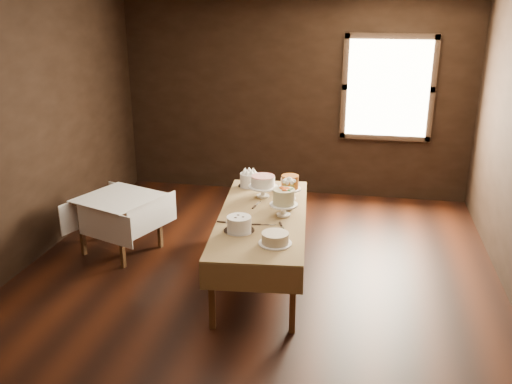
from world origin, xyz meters
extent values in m
cube|color=black|center=(0.00, 0.00, 0.00)|extent=(5.00, 6.00, 0.01)
cube|color=black|center=(0.00, 3.00, 1.40)|extent=(5.00, 0.02, 2.80)
cube|color=black|center=(0.00, -3.00, 1.40)|extent=(5.00, 0.02, 2.80)
cube|color=black|center=(-2.50, 0.00, 1.40)|extent=(0.02, 6.00, 2.80)
cube|color=#FFEABF|center=(1.30, 2.94, 1.60)|extent=(1.10, 0.05, 1.30)
cube|color=#4B2E16|center=(-0.19, -0.80, 0.31)|extent=(0.06, 0.06, 0.62)
cube|color=#4B2E16|center=(-0.40, 1.25, 0.31)|extent=(0.06, 0.06, 0.62)
cube|color=#4B2E16|center=(0.51, -0.73, 0.31)|extent=(0.06, 0.06, 0.62)
cube|color=#4B2E16|center=(0.30, 1.32, 0.31)|extent=(0.06, 0.06, 0.62)
cube|color=#4B2E16|center=(0.05, 0.26, 0.66)|extent=(1.02, 2.23, 0.04)
cube|color=tan|center=(0.05, 0.26, 0.68)|extent=(1.09, 2.30, 0.01)
cube|color=#4B2E16|center=(-2.03, 0.36, 0.30)|extent=(0.06, 0.06, 0.61)
cube|color=#4B2E16|center=(-1.82, 0.93, 0.30)|extent=(0.06, 0.06, 0.61)
cube|color=#4B2E16|center=(-1.46, 0.15, 0.30)|extent=(0.06, 0.06, 0.61)
cube|color=#4B2E16|center=(-1.25, 0.72, 0.30)|extent=(0.06, 0.06, 0.61)
cube|color=#4B2E16|center=(-1.64, 0.54, 0.63)|extent=(0.91, 0.91, 0.04)
cube|color=white|center=(-1.64, 0.54, 0.66)|extent=(1.02, 1.02, 0.01)
cylinder|color=silver|center=(-0.26, 1.10, 0.69)|extent=(0.26, 0.26, 0.01)
cylinder|color=white|center=(-0.26, 1.10, 0.77)|extent=(0.29, 0.29, 0.15)
cylinder|color=white|center=(0.20, 1.15, 0.69)|extent=(0.25, 0.25, 0.01)
cylinder|color=#D2B38C|center=(0.20, 1.15, 0.75)|extent=(0.26, 0.26, 0.11)
cylinder|color=white|center=(-0.04, 0.80, 0.76)|extent=(0.33, 0.33, 0.14)
cylinder|color=white|center=(-0.04, 0.80, 0.88)|extent=(0.27, 0.27, 0.11)
cylinder|color=white|center=(0.26, 0.77, 0.76)|extent=(0.25, 0.25, 0.14)
cylinder|color=#B15A19|center=(0.26, 0.77, 0.90)|extent=(0.25, 0.25, 0.14)
cylinder|color=white|center=(0.27, 0.28, 0.76)|extent=(0.29, 0.29, 0.14)
cylinder|color=beige|center=(0.27, 0.28, 0.90)|extent=(0.30, 0.30, 0.15)
cylinder|color=silver|center=(-0.08, -0.20, 0.69)|extent=(0.29, 0.29, 0.01)
cylinder|color=white|center=(-0.08, -0.20, 0.77)|extent=(0.32, 0.32, 0.14)
cylinder|color=white|center=(0.30, -0.41, 0.69)|extent=(0.30, 0.30, 0.01)
cylinder|color=beige|center=(0.30, -0.41, 0.75)|extent=(0.30, 0.30, 0.09)
cube|color=silver|center=(0.16, 0.00, 0.69)|extent=(0.24, 0.06, 0.01)
cube|color=silver|center=(0.32, -0.07, 0.69)|extent=(0.10, 0.23, 0.01)
cube|color=silver|center=(-0.05, 0.56, 0.69)|extent=(0.06, 0.24, 0.01)
cube|color=silver|center=(0.26, 0.56, 0.69)|extent=(0.22, 0.13, 0.01)
cube|color=silver|center=(-0.18, -0.03, 0.69)|extent=(0.24, 0.04, 0.01)
imported|color=#2D2823|center=(0.29, 0.45, 0.75)|extent=(0.18, 0.18, 0.13)
camera|label=1|loc=(1.02, -4.90, 2.77)|focal=38.92mm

